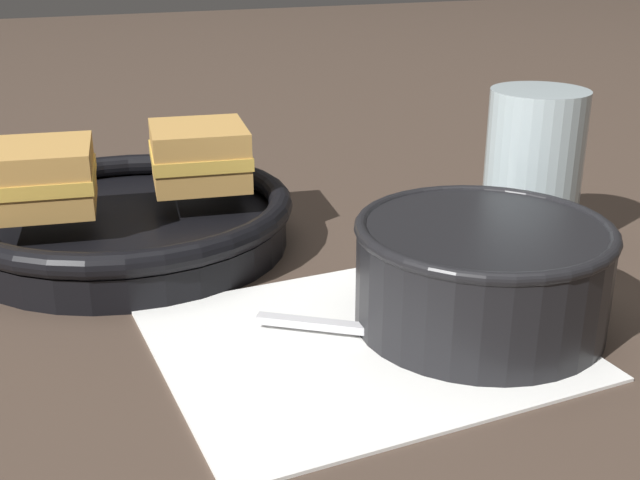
{
  "coord_description": "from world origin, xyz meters",
  "views": [
    {
      "loc": [
        -0.17,
        -0.4,
        0.23
      ],
      "look_at": [
        0.03,
        0.06,
        0.04
      ],
      "focal_mm": 45.0,
      "sensor_mm": 36.0,
      "label": 1
    }
  ],
  "objects": [
    {
      "name": "napkin",
      "position": [
        0.02,
        -0.02,
        0.0
      ],
      "size": [
        0.23,
        0.2,
        0.0
      ],
      "color": "white",
      "rests_on": "ground_plane"
    },
    {
      "name": "sandwich_near_left",
      "position": [
        -0.13,
        0.18,
        0.06
      ],
      "size": [
        0.09,
        0.09,
        0.05
      ],
      "rotation": [
        0.0,
        0.0,
        4.54
      ],
      "color": "#C18E47",
      "rests_on": "skillet"
    },
    {
      "name": "ground_plane",
      "position": [
        0.0,
        0.0,
        0.0
      ],
      "size": [
        4.0,
        4.0,
        0.0
      ],
      "primitive_type": "plane",
      "color": "#47382D"
    },
    {
      "name": "soup_bowl",
      "position": [
        0.1,
        -0.03,
        0.04
      ],
      "size": [
        0.16,
        0.16,
        0.07
      ],
      "color": "black",
      "rests_on": "ground_plane"
    },
    {
      "name": "drinking_glass",
      "position": [
        0.21,
        0.07,
        0.06
      ],
      "size": [
        0.07,
        0.07,
        0.12
      ],
      "color": "silver",
      "rests_on": "ground_plane"
    },
    {
      "name": "skillet",
      "position": [
        -0.08,
        0.19,
        0.02
      ],
      "size": [
        0.25,
        0.25,
        0.04
      ],
      "color": "black",
      "rests_on": "ground_plane"
    },
    {
      "name": "sandwich_near_right",
      "position": [
        -0.02,
        0.19,
        0.06
      ],
      "size": [
        0.09,
        0.09,
        0.05
      ],
      "rotation": [
        0.0,
        0.0,
        7.69
      ],
      "color": "#C18E47",
      "rests_on": "skillet"
    },
    {
      "name": "spoon",
      "position": [
        0.05,
        -0.04,
        0.01
      ],
      "size": [
        0.13,
        0.1,
        0.01
      ],
      "rotation": [
        0.0,
        0.0,
        -0.64
      ],
      "color": "silver",
      "rests_on": "napkin"
    }
  ]
}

